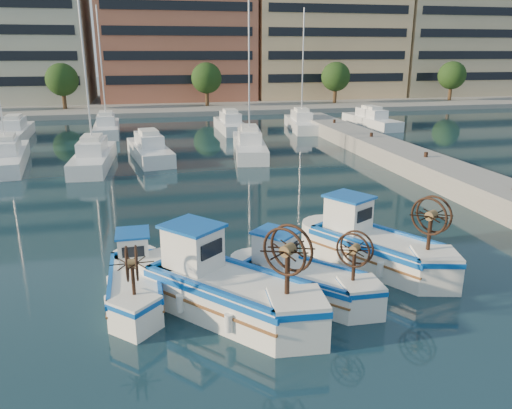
# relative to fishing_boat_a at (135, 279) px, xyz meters

# --- Properties ---
(ground) EXTENTS (300.00, 300.00, 0.00)m
(ground) POSITION_rel_fishing_boat_a_xyz_m (4.67, -0.96, -0.68)
(ground) COLOR #1B3446
(ground) RESTS_ON ground
(quay) EXTENTS (3.00, 60.00, 1.20)m
(quay) POSITION_rel_fishing_boat_a_xyz_m (17.67, 7.04, -0.08)
(quay) COLOR gray
(quay) RESTS_ON ground
(waterfront) EXTENTS (180.00, 40.00, 25.60)m
(waterfront) POSITION_rel_fishing_boat_a_xyz_m (13.90, 64.08, 10.42)
(waterfront) COLOR gray
(waterfront) RESTS_ON ground
(yacht_marina) EXTENTS (41.44, 22.94, 11.50)m
(yacht_marina) POSITION_rel_fishing_boat_a_xyz_m (1.33, 27.57, -0.15)
(yacht_marina) COLOR white
(yacht_marina) RESTS_ON ground
(fishing_boat_a) EXTENTS (1.66, 3.94, 2.45)m
(fishing_boat_a) POSITION_rel_fishing_boat_a_xyz_m (0.00, 0.00, 0.00)
(fishing_boat_a) COLOR white
(fishing_boat_a) RESTS_ON ground
(fishing_boat_b) EXTENTS (4.86, 5.12, 3.25)m
(fishing_boat_b) POSITION_rel_fishing_boat_a_xyz_m (2.61, -1.47, 0.22)
(fishing_boat_b) COLOR white
(fishing_boat_b) RESTS_ON ground
(fishing_boat_c) EXTENTS (3.93, 4.02, 2.58)m
(fishing_boat_c) POSITION_rel_fishing_boat_a_xyz_m (5.15, -0.95, 0.04)
(fishing_boat_c) COLOR white
(fishing_boat_c) RESTS_ON ground
(fishing_boat_d) EXTENTS (4.16, 5.08, 3.09)m
(fishing_boat_d) POSITION_rel_fishing_boat_a_xyz_m (8.43, 0.82, 0.18)
(fishing_boat_d) COLOR white
(fishing_boat_d) RESTS_ON ground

